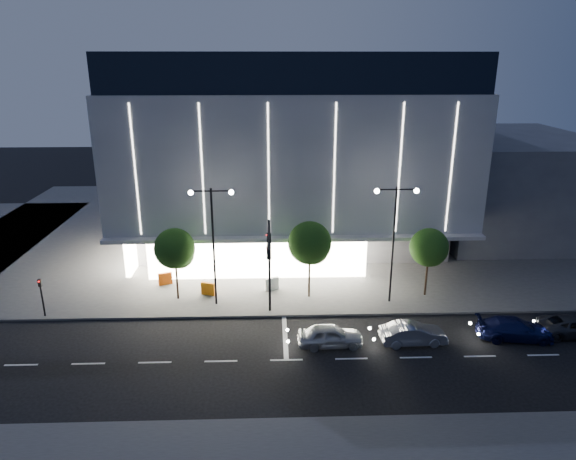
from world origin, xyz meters
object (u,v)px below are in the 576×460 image
(car_second, at_px, (413,334))
(barrier_d, at_px, (272,284))
(tree_mid, at_px, (310,245))
(car_fourth, at_px, (575,326))
(barrier_a, at_px, (165,279))
(barrier_c, at_px, (208,289))
(tree_left, at_px, (175,251))
(traffic_mast, at_px, (269,255))
(car_third, at_px, (515,329))
(car_lead, at_px, (330,336))
(ped_signal_far, at_px, (41,294))
(tree_right, at_px, (429,249))
(street_lamp_west, at_px, (213,230))
(street_lamp_east, at_px, (394,228))

(car_second, relative_size, barrier_d, 3.85)
(tree_mid, height_order, car_fourth, tree_mid)
(tree_mid, xyz_separation_m, car_second, (6.19, -6.86, -3.63))
(barrier_d, bearing_deg, barrier_a, 149.06)
(barrier_a, xyz_separation_m, barrier_c, (3.68, -2.04, 0.00))
(tree_left, distance_m, barrier_c, 4.07)
(traffic_mast, xyz_separation_m, car_fourth, (20.28, -2.48, -4.38))
(car_second, height_order, car_third, car_third)
(traffic_mast, xyz_separation_m, tree_mid, (3.03, 3.68, -0.69))
(barrier_c, bearing_deg, car_lead, -22.59)
(ped_signal_far, bearing_deg, tree_left, 15.61)
(tree_mid, height_order, tree_right, tree_mid)
(tree_mid, bearing_deg, barrier_d, 155.58)
(traffic_mast, relative_size, street_lamp_west, 0.79)
(street_lamp_west, relative_size, tree_mid, 1.46)
(car_lead, bearing_deg, street_lamp_west, 50.98)
(car_fourth, bearing_deg, street_lamp_east, 68.49)
(ped_signal_far, relative_size, tree_right, 0.54)
(car_third, xyz_separation_m, barrier_c, (-20.84, 6.99, -0.06))
(ped_signal_far, xyz_separation_m, car_fourth, (36.28, -3.64, -1.24))
(car_third, relative_size, barrier_c, 4.43)
(car_third, bearing_deg, tree_right, 37.67)
(barrier_a, bearing_deg, ped_signal_far, -166.96)
(traffic_mast, xyz_separation_m, tree_right, (12.03, 3.68, -1.14))
(street_lamp_west, relative_size, ped_signal_far, 3.00)
(car_lead, bearing_deg, car_fourth, -89.34)
(street_lamp_west, relative_size, barrier_d, 8.18)
(barrier_d, bearing_deg, tree_left, 167.86)
(tree_left, bearing_deg, traffic_mast, -27.84)
(street_lamp_east, relative_size, barrier_d, 8.18)
(ped_signal_far, xyz_separation_m, car_second, (25.21, -4.34, -1.19))
(street_lamp_east, distance_m, car_third, 10.35)
(car_third, bearing_deg, street_lamp_east, 58.05)
(street_lamp_west, distance_m, street_lamp_east, 13.00)
(car_third, xyz_separation_m, barrier_a, (-24.52, 9.04, -0.06))
(tree_left, distance_m, car_lead, 13.29)
(tree_right, xyz_separation_m, car_lead, (-8.16, -6.94, -3.17))
(tree_right, height_order, barrier_c, tree_right)
(barrier_d, bearing_deg, street_lamp_east, -37.27)
(street_lamp_west, bearing_deg, barrier_a, 141.07)
(car_second, distance_m, car_third, 6.87)
(barrier_a, distance_m, barrier_c, 4.21)
(tree_right, bearing_deg, barrier_c, 178.18)
(car_third, relative_size, car_fourth, 1.04)
(car_lead, bearing_deg, tree_left, 55.32)
(street_lamp_east, distance_m, barrier_d, 10.58)
(street_lamp_west, relative_size, barrier_a, 8.18)
(tree_right, distance_m, barrier_c, 17.12)
(traffic_mast, relative_size, car_lead, 1.68)
(tree_left, relative_size, barrier_a, 5.20)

